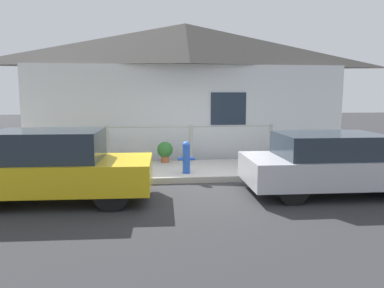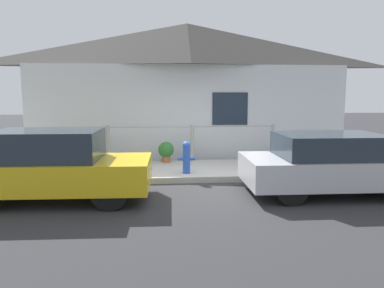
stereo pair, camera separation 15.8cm
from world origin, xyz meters
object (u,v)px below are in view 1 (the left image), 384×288
Objects in this scene: potted_plant_near_hydrant at (165,151)px; potted_plant_by_fence at (84,154)px; car_left at (55,166)px; car_right at (333,163)px; fire_hydrant at (186,157)px.

potted_plant_by_fence is (-2.20, -0.30, -0.01)m from potted_plant_near_hydrant.
car_right is at bearing 2.01° from car_left.
potted_plant_by_fence is (-5.65, 2.85, -0.17)m from car_right.
car_right reaches higher than potted_plant_by_fence.
fire_hydrant is (-2.98, 1.63, -0.08)m from car_right.
potted_plant_near_hydrant is (-3.45, 3.15, -0.16)m from car_right.
fire_hydrant is 1.34× the size of potted_plant_near_hydrant.
potted_plant_by_fence is at bearing 154.44° from car_right.
potted_plant_near_hydrant is (-0.47, 1.52, -0.08)m from fire_hydrant.
car_left is 2.86m from potted_plant_by_fence.
fire_hydrant is 2.93m from potted_plant_by_fence.
potted_plant_by_fence is at bearing 90.60° from car_left.
car_right reaches higher than fire_hydrant.
car_left is 5.72m from car_right.
fire_hydrant reaches higher than potted_plant_near_hydrant.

